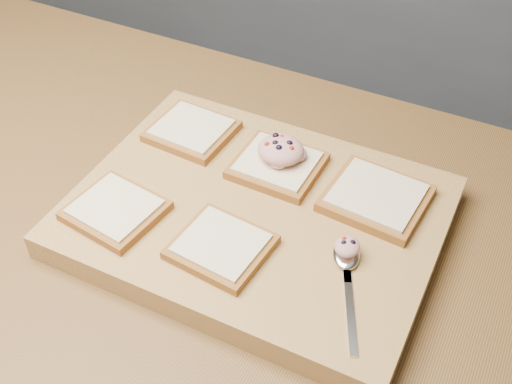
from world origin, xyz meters
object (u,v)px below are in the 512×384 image
bread_far_center (277,165)px  tuna_salad_dollop (281,150)px  spoon (347,262)px  cutting_board (256,216)px

bread_far_center → tuna_salad_dollop: tuna_salad_dollop is taller
bread_far_center → spoon: size_ratio=0.74×
cutting_board → bread_far_center: (-0.01, 0.08, 0.03)m
bread_far_center → spoon: bearing=-39.2°
cutting_board → spoon: (0.15, -0.04, 0.02)m
spoon → cutting_board: bearing=163.9°
cutting_board → tuna_salad_dollop: 0.10m
cutting_board → bread_far_center: size_ratio=4.03×
bread_far_center → spoon: (0.16, -0.13, -0.00)m
cutting_board → spoon: 0.16m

